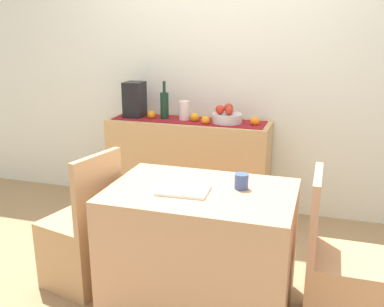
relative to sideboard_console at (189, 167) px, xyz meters
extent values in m
cube|color=#9C7C56|center=(0.25, -0.92, -0.43)|extent=(6.40, 6.40, 0.02)
cube|color=silver|center=(0.25, 0.26, 0.93)|extent=(6.40, 0.06, 2.70)
cube|color=tan|center=(0.00, 0.00, 0.00)|extent=(1.40, 0.42, 0.84)
cube|color=maroon|center=(0.00, 0.00, 0.42)|extent=(1.31, 0.32, 0.01)
cylinder|color=silver|center=(0.34, 0.00, 0.46)|extent=(0.25, 0.25, 0.07)
sphere|color=#AE361E|center=(0.34, 0.05, 0.54)|extent=(0.08, 0.08, 0.08)
sphere|color=red|center=(0.36, -0.04, 0.53)|extent=(0.07, 0.07, 0.07)
sphere|color=red|center=(0.28, -0.02, 0.54)|extent=(0.08, 0.08, 0.08)
cylinder|color=#133323|center=(-0.22, 0.00, 0.53)|extent=(0.07, 0.07, 0.23)
cylinder|color=#133323|center=(-0.22, 0.00, 0.70)|extent=(0.03, 0.03, 0.10)
cube|color=black|center=(-0.50, 0.00, 0.57)|extent=(0.16, 0.18, 0.31)
cylinder|color=silver|center=(-0.04, 0.00, 0.50)|extent=(0.09, 0.09, 0.17)
sphere|color=orange|center=(0.18, -0.10, 0.45)|extent=(0.07, 0.07, 0.07)
sphere|color=orange|center=(0.06, -0.03, 0.46)|extent=(0.07, 0.07, 0.07)
sphere|color=orange|center=(0.57, -0.02, 0.46)|extent=(0.07, 0.07, 0.07)
sphere|color=orange|center=(-0.33, -0.03, 0.46)|extent=(0.07, 0.07, 0.07)
cube|color=tan|center=(0.48, -1.30, -0.05)|extent=(1.05, 0.71, 0.74)
cube|color=white|center=(0.40, -1.35, 0.33)|extent=(0.29, 0.22, 0.02)
cylinder|color=#3A5190|center=(0.70, -1.21, 0.36)|extent=(0.08, 0.08, 0.09)
cube|color=tan|center=(-0.32, -1.30, -0.19)|extent=(0.48, 0.48, 0.45)
cube|color=tan|center=(-0.15, -1.34, 0.26)|extent=(0.13, 0.40, 0.45)
cube|color=tan|center=(1.29, -1.30, -0.19)|extent=(0.40, 0.40, 0.45)
cube|color=tan|center=(1.11, -1.30, 0.26)|extent=(0.04, 0.40, 0.45)
camera|label=1|loc=(1.12, -3.53, 1.22)|focal=41.35mm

